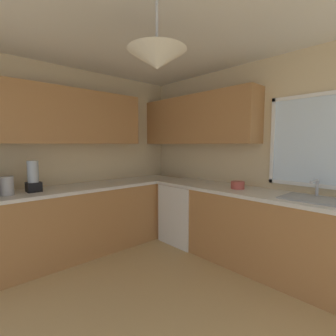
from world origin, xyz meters
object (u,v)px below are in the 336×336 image
(bowl, at_px, (238,185))
(dishwasher, at_px, (187,213))
(sink_assembly, at_px, (311,198))
(blender_appliance, at_px, (33,178))
(kettle, at_px, (6,186))

(bowl, bearing_deg, dishwasher, -177.93)
(sink_assembly, height_order, blender_appliance, blender_appliance)
(dishwasher, xyz_separation_m, bowl, (0.83, 0.03, 0.52))
(sink_assembly, bearing_deg, kettle, -136.34)
(dishwasher, xyz_separation_m, sink_assembly, (1.66, 0.04, 0.48))
(bowl, relative_size, blender_appliance, 0.46)
(kettle, relative_size, blender_appliance, 0.56)
(dishwasher, distance_m, blender_appliance, 2.09)
(sink_assembly, bearing_deg, bowl, -179.49)
(blender_appliance, bearing_deg, bowl, 52.06)
(bowl, bearing_deg, blender_appliance, -127.94)
(sink_assembly, relative_size, bowl, 3.19)
(kettle, xyz_separation_m, sink_assembly, (2.30, 2.19, -0.09))
(blender_appliance, bearing_deg, sink_assembly, 39.60)
(dishwasher, distance_m, kettle, 2.32)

